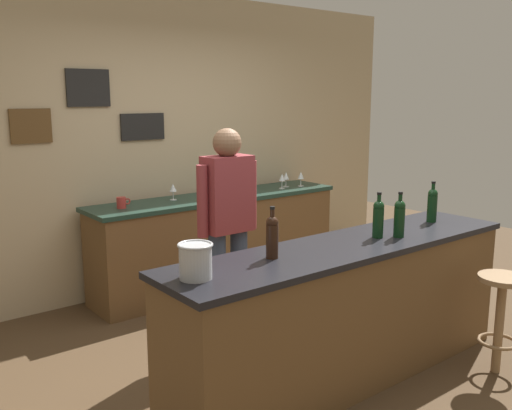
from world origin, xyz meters
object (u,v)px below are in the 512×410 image
object	(u,v)px
wine_bottle_b	(378,217)
wine_bottle_d	(432,204)
wine_glass_e	(301,176)
bartender	(228,221)
wine_bottle_a	(272,235)
wine_glass_b	(253,179)
coffee_mug	(122,203)
wine_glass_a	(173,188)
wine_glass_d	(286,176)
wine_bottle_c	(399,217)
wine_glass_c	(282,178)
bar_stool	(501,308)
ice_bucket	(195,260)

from	to	relation	value
wine_bottle_b	wine_bottle_d	bearing A→B (deg)	4.88
wine_glass_e	wine_bottle_b	bearing A→B (deg)	-119.97
wine_bottle_b	wine_glass_e	xyz separation A→B (m)	(1.15, 1.99, -0.05)
bartender	wine_bottle_d	bearing A→B (deg)	-36.48
wine_bottle_a	wine_glass_b	world-z (taller)	wine_bottle_a
coffee_mug	wine_glass_a	bearing A→B (deg)	6.53
wine_glass_e	coffee_mug	size ratio (longest dim) A/B	1.24
bartender	wine_bottle_b	size ratio (longest dim) A/B	5.29
wine_glass_d	coffee_mug	distance (m)	1.86
bartender	wine_glass_a	xyz separation A→B (m)	(0.21, 1.17, 0.07)
wine_bottle_c	wine_glass_c	xyz separation A→B (m)	(0.77, 2.07, -0.05)
wine_bottle_b	wine_bottle_d	size ratio (longest dim) A/B	1.00
bar_stool	ice_bucket	size ratio (longest dim) A/B	3.62
wine_glass_c	wine_bottle_d	bearing A→B (deg)	-95.91
wine_bottle_c	ice_bucket	size ratio (longest dim) A/B	1.63
wine_glass_b	wine_bottle_c	bearing A→B (deg)	-102.48
wine_bottle_c	wine_glass_d	size ratio (longest dim) A/B	1.97
wine_glass_e	coffee_mug	xyz separation A→B (m)	(-2.01, 0.08, -0.06)
wine_glass_d	wine_glass_e	world-z (taller)	same
wine_glass_e	wine_bottle_d	bearing A→B (deg)	-103.36
bartender	wine_glass_e	world-z (taller)	bartender
bar_stool	wine_glass_d	world-z (taller)	wine_glass_d
wine_glass_a	wine_glass_c	bearing A→B (deg)	-6.35
wine_bottle_c	wine_glass_c	distance (m)	2.21
wine_bottle_c	bartender	bearing A→B (deg)	122.35
wine_glass_c	wine_glass_e	xyz separation A→B (m)	(0.26, -0.01, 0.00)
wine_glass_b	coffee_mug	size ratio (longest dim) A/B	1.24
ice_bucket	wine_glass_d	bearing A→B (deg)	40.18
wine_glass_b	wine_glass_e	world-z (taller)	same
wine_glass_d	wine_bottle_b	bearing A→B (deg)	-115.88
wine_glass_b	wine_glass_c	bearing A→B (deg)	-23.61
bartender	wine_glass_c	size ratio (longest dim) A/B	10.45
wine_glass_c	wine_glass_b	bearing A→B (deg)	156.39
wine_bottle_d	wine_glass_b	size ratio (longest dim) A/B	1.97
wine_glass_a	wine_glass_d	bearing A→B (deg)	-3.16
wine_bottle_d	wine_glass_c	distance (m)	1.95
bar_stool	wine_glass_d	bearing A→B (deg)	81.21
bartender	wine_bottle_a	world-z (taller)	bartender
wine_bottle_b	ice_bucket	bearing A→B (deg)	178.96
bartender	wine_glass_c	bearing A→B (deg)	35.91
bar_stool	coffee_mug	bearing A→B (deg)	118.77
wine_bottle_c	wine_glass_c	bearing A→B (deg)	69.71
wine_bottle_b	wine_bottle_c	world-z (taller)	same
ice_bucket	wine_glass_c	xyz separation A→B (m)	(2.30, 1.97, -0.01)
ice_bucket	wine_glass_b	size ratio (longest dim) A/B	1.21
bar_stool	wine_glass_b	distance (m)	2.75
wine_bottle_a	wine_bottle_b	distance (m)	0.86
wine_glass_a	wine_glass_e	world-z (taller)	same
wine_bottle_c	wine_glass_b	bearing A→B (deg)	77.52
wine_glass_b	wine_bottle_a	bearing A→B (deg)	-125.60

